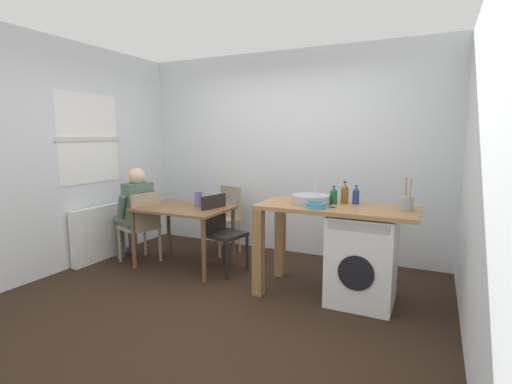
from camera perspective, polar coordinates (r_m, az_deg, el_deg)
name	(u,v)px	position (r m, az deg, el deg)	size (l,w,h in m)	color
ground_plane	(223,297)	(3.91, -4.95, -15.53)	(5.46, 5.46, 0.00)	black
wall_back	(288,154)	(5.16, 4.81, 5.80)	(4.60, 0.10, 2.70)	silver
wall_window_side	(66,156)	(5.03, -26.83, 4.89)	(0.12, 3.80, 2.70)	silver
wall_counter_side	(486,170)	(3.09, 31.50, 2.82)	(0.10, 3.80, 2.70)	silver
radiator	(99,233)	(5.26, -22.67, -5.80)	(0.10, 0.80, 0.70)	white
dining_table	(184,215)	(4.64, -10.89, -3.42)	(1.10, 0.76, 0.74)	brown
chair_person_seat	(142,223)	(4.92, -16.87, -4.58)	(0.50, 0.50, 0.90)	gray
chair_opposite	(221,229)	(4.46, -5.38, -5.56)	(0.47, 0.47, 0.90)	black
chair_spare_by_wall	(225,215)	(5.23, -4.74, -3.47)	(0.51, 0.51, 0.90)	gray
seated_person	(135,209)	(5.03, -17.88, -2.45)	(0.56, 0.54, 1.20)	#595651
kitchen_counter	(315,220)	(3.80, 8.94, -4.18)	(1.50, 0.68, 0.92)	#9E7042
washing_machine	(362,258)	(3.79, 15.79, -9.66)	(0.60, 0.61, 0.86)	white
sink_basin	(311,199)	(3.78, 8.26, -1.10)	(0.38, 0.38, 0.09)	#9EA0A5
tap	(316,188)	(3.93, 9.08, 0.66)	(0.02, 0.02, 0.28)	#B2B2B7
bottle_tall_green	(334,196)	(3.81, 11.68, -0.56)	(0.07, 0.07, 0.18)	#19592D
bottle_squat_brown	(345,193)	(3.87, 13.27, -0.19)	(0.07, 0.07, 0.22)	brown
bottle_clear_small	(356,196)	(3.84, 14.90, -0.53)	(0.07, 0.07, 0.19)	navy
mixing_bowl	(316,205)	(3.56, 9.00, -1.97)	(0.18, 0.18, 0.05)	teal
utensil_crock	(407,203)	(3.67, 21.95, -1.54)	(0.11, 0.11, 0.30)	gray
vase	(198,199)	(4.60, -8.72, -1.06)	(0.09, 0.09, 0.19)	slate
scissors	(329,207)	(3.63, 10.98, -2.21)	(0.15, 0.06, 0.01)	#B2B2B7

